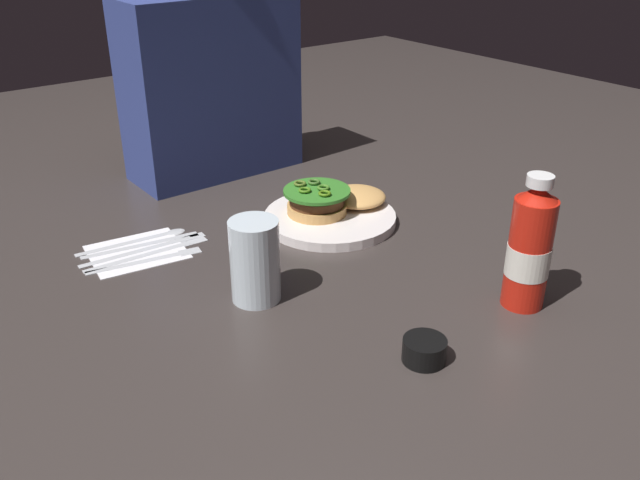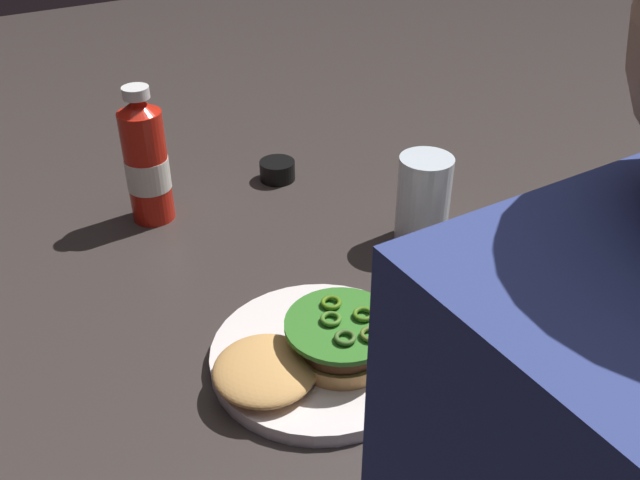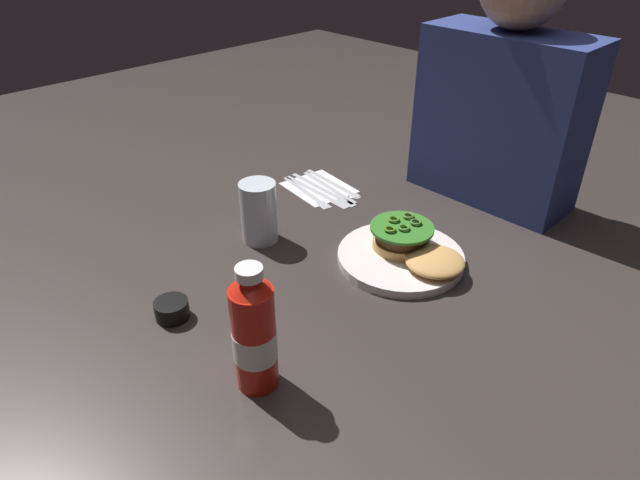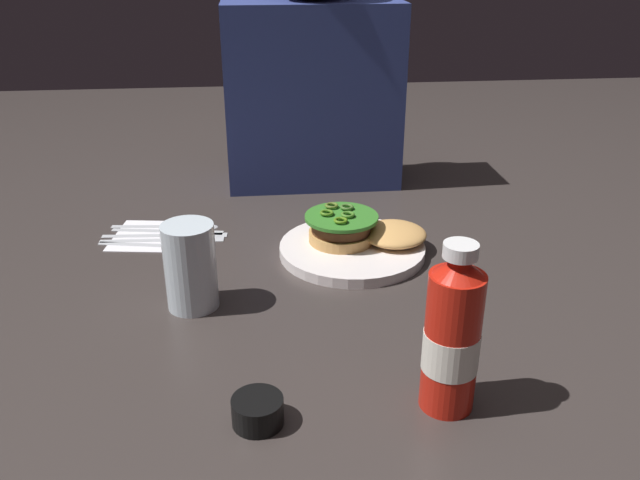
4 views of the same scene
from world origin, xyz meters
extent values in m
plane|color=#362F2D|center=(0.00, 0.00, 0.00)|extent=(3.00, 3.00, 0.00)
cylinder|color=white|center=(0.12, 0.14, 0.01)|extent=(0.24, 0.24, 0.02)
cylinder|color=tan|center=(0.10, 0.16, 0.03)|extent=(0.11, 0.11, 0.02)
cylinder|color=#512D19|center=(0.10, 0.16, 0.04)|extent=(0.10, 0.10, 0.02)
cylinder|color=red|center=(0.10, 0.16, 0.05)|extent=(0.09, 0.09, 0.01)
cylinder|color=#317524|center=(0.10, 0.16, 0.06)|extent=(0.12, 0.12, 0.01)
torus|color=#4B7816|center=(0.10, 0.13, 0.07)|extent=(0.02, 0.02, 0.01)
torus|color=#47791B|center=(0.08, 0.16, 0.07)|extent=(0.02, 0.02, 0.01)
torus|color=#536C24|center=(0.09, 0.19, 0.07)|extent=(0.02, 0.02, 0.01)
torus|color=#457B25|center=(0.11, 0.15, 0.07)|extent=(0.02, 0.02, 0.01)
torus|color=#416929|center=(0.12, 0.19, 0.07)|extent=(0.02, 0.02, 0.01)
ellipsoid|color=tan|center=(0.19, 0.15, 0.03)|extent=(0.11, 0.11, 0.03)
cylinder|color=red|center=(0.17, -0.25, 0.08)|extent=(0.06, 0.06, 0.17)
cone|color=red|center=(0.17, -0.25, 0.18)|extent=(0.06, 0.06, 0.02)
cylinder|color=white|center=(0.17, -0.25, 0.19)|extent=(0.04, 0.04, 0.02)
cylinder|color=white|center=(0.17, -0.25, 0.07)|extent=(0.06, 0.06, 0.05)
cylinder|color=silver|center=(-0.13, 0.00, 0.06)|extent=(0.07, 0.07, 0.13)
cylinder|color=black|center=(-0.04, -0.26, 0.02)|extent=(0.06, 0.06, 0.03)
cube|color=white|center=(-0.21, 0.25, 0.00)|extent=(0.17, 0.15, 0.00)
cube|color=silver|center=(-0.22, 0.21, 0.00)|extent=(0.19, 0.05, 0.00)
cube|color=silver|center=(-0.14, 0.19, 0.00)|extent=(0.04, 0.03, 0.00)
cube|color=silver|center=(-0.21, 0.23, 0.00)|extent=(0.19, 0.02, 0.00)
cube|color=silver|center=(-0.14, 0.22, 0.00)|extent=(0.08, 0.02, 0.00)
cube|color=silver|center=(-0.21, 0.25, 0.00)|extent=(0.20, 0.03, 0.00)
cube|color=silver|center=(-0.13, 0.24, 0.00)|extent=(0.08, 0.02, 0.00)
cube|color=silver|center=(-0.21, 0.27, 0.00)|extent=(0.18, 0.04, 0.00)
cube|color=silver|center=(-0.14, 0.25, 0.00)|extent=(0.08, 0.03, 0.00)
cube|color=silver|center=(-0.21, 0.29, 0.00)|extent=(0.19, 0.03, 0.00)
ellipsoid|color=silver|center=(-0.13, 0.28, 0.00)|extent=(0.04, 0.03, 0.00)
cube|color=navy|center=(0.09, 0.50, 0.18)|extent=(0.35, 0.15, 0.37)
camera|label=1|loc=(-0.58, -0.74, 0.53)|focal=38.05mm
camera|label=2|loc=(0.41, 0.63, 0.54)|focal=38.84mm
camera|label=3|loc=(0.64, -0.59, 0.60)|focal=31.15mm
camera|label=4|loc=(-0.03, -0.83, 0.49)|focal=36.85mm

